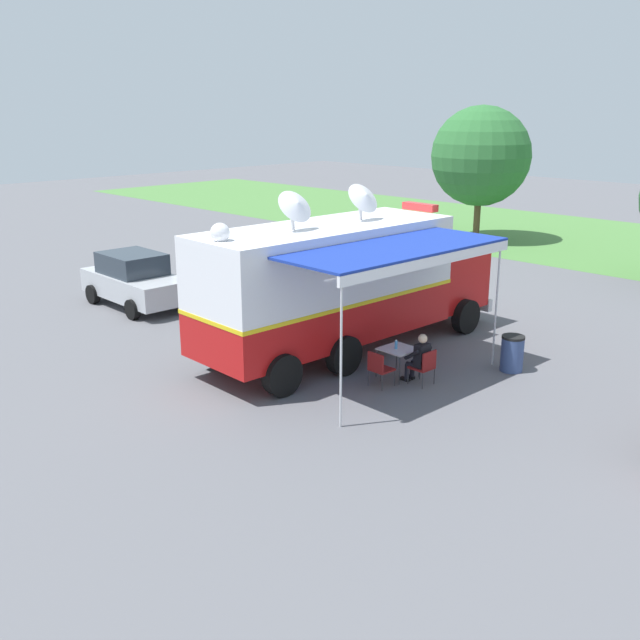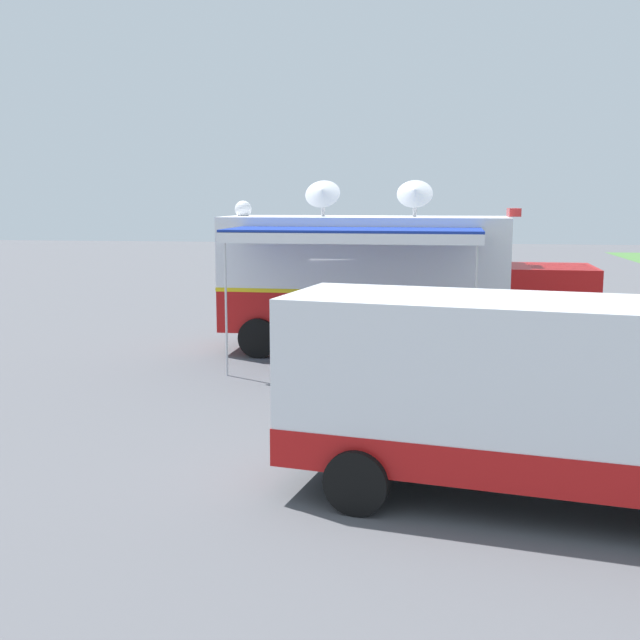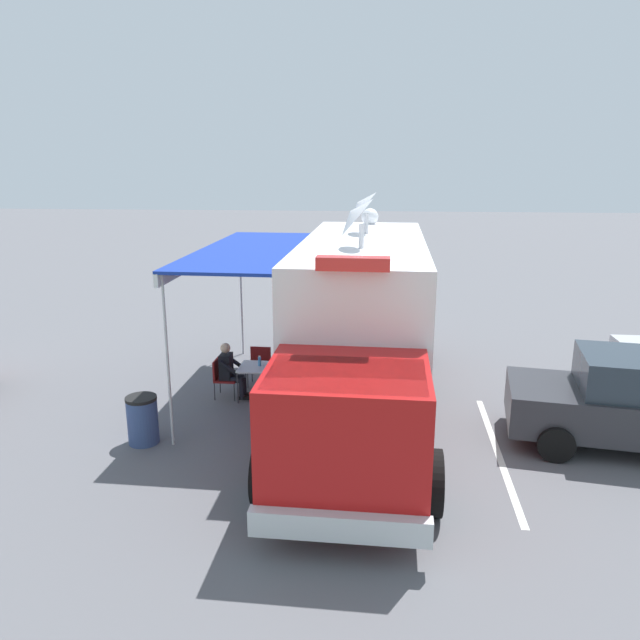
{
  "view_description": "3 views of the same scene",
  "coord_description": "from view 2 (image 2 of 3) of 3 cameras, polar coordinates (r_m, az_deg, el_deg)",
  "views": [
    {
      "loc": [
        12.66,
        -12.76,
        6.37
      ],
      "look_at": [
        0.64,
        -0.82,
        1.33
      ],
      "focal_mm": 40.51,
      "sensor_mm": 36.0,
      "label": 1
    },
    {
      "loc": [
        20.22,
        1.58,
        3.97
      ],
      "look_at": [
        2.34,
        -0.84,
        1.17
      ],
      "focal_mm": 44.25,
      "sensor_mm": 36.0,
      "label": 2
    },
    {
      "loc": [
        -0.15,
        12.59,
        5.12
      ],
      "look_at": [
        1.01,
        -1.05,
        1.47
      ],
      "focal_mm": 33.92,
      "sensor_mm": 36.0,
      "label": 3
    }
  ],
  "objects": [
    {
      "name": "ground_plane",
      "position": [
        20.67,
        3.18,
        -2.26
      ],
      "size": [
        100.0,
        100.0,
        0.0
      ],
      "primitive_type": "plane",
      "color": "#5B5B60"
    },
    {
      "name": "lot_stripe",
      "position": [
        23.09,
        9.69,
        -1.19
      ],
      "size": [
        0.27,
        4.8,
        0.01
      ],
      "primitive_type": "cube",
      "rotation": [
        0.0,
        0.0,
        -0.03
      ],
      "color": "silver",
      "rests_on": "ground"
    },
    {
      "name": "command_truck",
      "position": [
        20.29,
        5.32,
        3.06
      ],
      "size": [
        5.03,
        9.56,
        4.53
      ],
      "color": "#B71414",
      "rests_on": "ground"
    },
    {
      "name": "folding_table",
      "position": [
        18.3,
        3.37,
        -1.57
      ],
      "size": [
        0.82,
        0.82,
        0.73
      ],
      "color": "silver",
      "rests_on": "ground"
    },
    {
      "name": "water_bottle",
      "position": [
        18.31,
        3.22,
        -1.05
      ],
      "size": [
        0.07,
        0.07,
        0.22
      ],
      "color": "#4C99D8",
      "rests_on": "folding_table"
    },
    {
      "name": "folding_chair_at_table",
      "position": [
        17.55,
        3.21,
        -2.55
      ],
      "size": [
        0.49,
        0.49,
        0.87
      ],
      "color": "maroon",
      "rests_on": "ground"
    },
    {
      "name": "folding_chair_beside_table",
      "position": [
        18.3,
        0.68,
        -2.06
      ],
      "size": [
        0.49,
        0.49,
        0.87
      ],
      "color": "maroon",
      "rests_on": "ground"
    },
    {
      "name": "seated_responder",
      "position": [
        17.71,
        3.28,
        -1.99
      ],
      "size": [
        0.67,
        0.56,
        1.25
      ],
      "color": "black",
      "rests_on": "ground"
    },
    {
      "name": "trash_bin",
      "position": [
        16.63,
        11.03,
        -3.54
      ],
      "size": [
        0.57,
        0.57,
        0.91
      ],
      "color": "#384C7F",
      "rests_on": "ground"
    },
    {
      "name": "support_truck",
      "position": [
        10.56,
        14.66,
        -5.65
      ],
      "size": [
        3.36,
        7.07,
        2.7
      ],
      "color": "white",
      "rests_on": "ground"
    },
    {
      "name": "car_behind_truck",
      "position": [
        25.32,
        8.61,
        1.72
      ],
      "size": [
        4.43,
        2.51,
        1.76
      ],
      "color": "#2D2D33",
      "rests_on": "ground"
    },
    {
      "name": "car_far_corner",
      "position": [
        28.49,
        2.83,
        2.59
      ],
      "size": [
        4.23,
        2.08,
        1.76
      ],
      "color": "#B2B5BA",
      "rests_on": "ground"
    }
  ]
}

